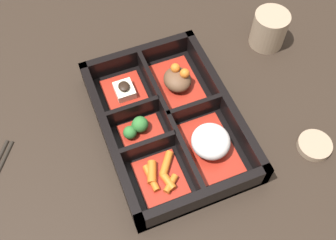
# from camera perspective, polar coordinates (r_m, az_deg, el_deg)

# --- Properties ---
(ground_plane) EXTENTS (3.00, 3.00, 0.00)m
(ground_plane) POSITION_cam_1_polar(r_m,az_deg,el_deg) (0.69, 0.00, -1.09)
(ground_plane) COLOR black
(bento_base) EXTENTS (0.31, 0.22, 0.01)m
(bento_base) POSITION_cam_1_polar(r_m,az_deg,el_deg) (0.68, 0.00, -0.88)
(bento_base) COLOR black
(bento_base) RESTS_ON ground_plane
(bento_rim) EXTENTS (0.31, 0.22, 0.05)m
(bento_rim) POSITION_cam_1_polar(r_m,az_deg,el_deg) (0.67, -0.17, -0.09)
(bento_rim) COLOR black
(bento_rim) RESTS_ON ground_plane
(bowl_stew) EXTENTS (0.12, 0.08, 0.05)m
(bowl_stew) POSITION_cam_1_polar(r_m,az_deg,el_deg) (0.71, 1.39, 5.69)
(bowl_stew) COLOR maroon
(bowl_stew) RESTS_ON bento_base
(bowl_rice) EXTENTS (0.12, 0.08, 0.05)m
(bowl_rice) POSITION_cam_1_polar(r_m,az_deg,el_deg) (0.64, 6.18, -3.33)
(bowl_rice) COLOR maroon
(bowl_rice) RESTS_ON bento_base
(bowl_tofu) EXTENTS (0.08, 0.07, 0.03)m
(bowl_tofu) POSITION_cam_1_polar(r_m,az_deg,el_deg) (0.71, -6.29, 4.06)
(bowl_tofu) COLOR maroon
(bowl_tofu) RESTS_ON bento_base
(bowl_greens) EXTENTS (0.05, 0.07, 0.03)m
(bowl_greens) POSITION_cam_1_polar(r_m,az_deg,el_deg) (0.66, -4.34, -1.29)
(bowl_greens) COLOR maroon
(bowl_greens) RESTS_ON bento_base
(bowl_carrots) EXTENTS (0.08, 0.07, 0.02)m
(bowl_carrots) POSITION_cam_1_polar(r_m,az_deg,el_deg) (0.63, -1.11, -8.16)
(bowl_carrots) COLOR maroon
(bowl_carrots) RESTS_ON bento_base
(tea_cup) EXTENTS (0.07, 0.07, 0.07)m
(tea_cup) POSITION_cam_1_polar(r_m,az_deg,el_deg) (0.81, 14.48, 12.71)
(tea_cup) COLOR gray
(tea_cup) RESTS_ON ground_plane
(sauce_dish) EXTENTS (0.06, 0.06, 0.01)m
(sauce_dish) POSITION_cam_1_polar(r_m,az_deg,el_deg) (0.71, 20.50, -3.45)
(sauce_dish) COLOR gray
(sauce_dish) RESTS_ON ground_plane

